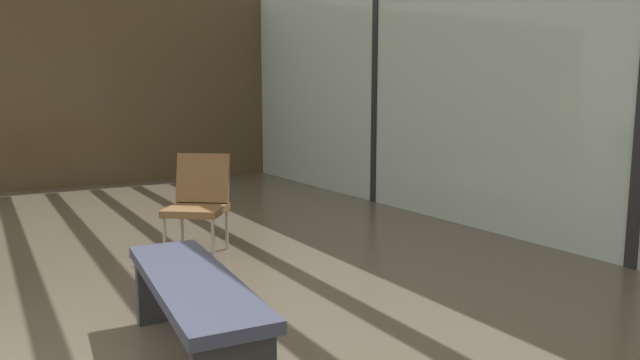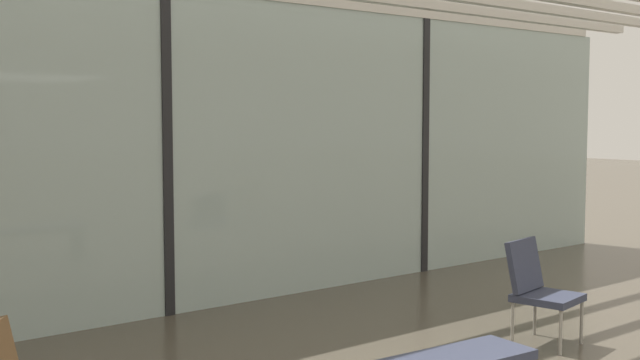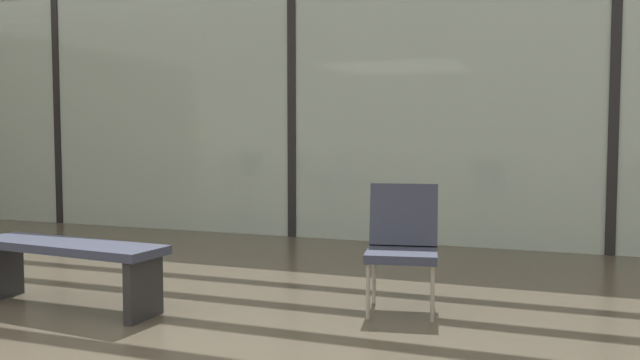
{
  "view_description": "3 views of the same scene",
  "coord_description": "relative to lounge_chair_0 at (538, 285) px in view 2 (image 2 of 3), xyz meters",
  "views": [
    {
      "loc": [
        2.55,
        0.7,
        1.37
      ],
      "look_at": [
        0.51,
        1.92,
        1.03
      ],
      "focal_mm": 32.2,
      "sensor_mm": 36.0,
      "label": 1
    },
    {
      "loc": [
        -3.42,
        -1.51,
        1.89
      ],
      "look_at": [
        1.28,
        4.43,
        1.29
      ],
      "focal_mm": 43.52,
      "sensor_mm": 36.0,
      "label": 2
    },
    {
      "loc": [
        3.09,
        -2.07,
        1.22
      ],
      "look_at": [
        -0.48,
        7.37,
        0.53
      ],
      "focal_mm": 37.06,
      "sensor_mm": 36.0,
      "label": 3
    }
  ],
  "objects": [
    {
      "name": "window_mullion_2",
      "position": [
        1.49,
        2.8,
        1.06
      ],
      "size": [
        0.1,
        0.12,
        3.11
      ],
      "primitive_type": "cube",
      "color": "black",
      "rests_on": "ground"
    },
    {
      "name": "glass_curtain_wall",
      "position": [
        -2.01,
        2.8,
        1.06
      ],
      "size": [
        14.0,
        0.08,
        3.11
      ],
      "primitive_type": "cube",
      "color": "#A3B7B2",
      "rests_on": "ground"
    },
    {
      "name": "lounge_chair_0",
      "position": [
        0.0,
        0.0,
        0.0
      ],
      "size": [
        0.57,
        0.61,
        0.87
      ],
      "rotation": [
        0.0,
        0.0,
        0.19
      ],
      "color": "#33384C",
      "rests_on": "ground"
    },
    {
      "name": "window_mullion_1",
      "position": [
        -2.01,
        2.8,
        1.06
      ],
      "size": [
        0.1,
        0.12,
        3.11
      ],
      "primitive_type": "cube",
      "color": "black",
      "rests_on": "ground"
    }
  ]
}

